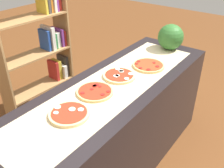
# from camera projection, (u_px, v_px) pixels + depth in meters

# --- Properties ---
(ground_plane) EXTENTS (12.00, 12.00, 0.00)m
(ground_plane) POSITION_uv_depth(u_px,v_px,m) (112.00, 166.00, 2.46)
(ground_plane) COLOR brown
(counter) EXTENTS (2.25, 0.70, 0.91)m
(counter) POSITION_uv_depth(u_px,v_px,m) (112.00, 130.00, 2.23)
(counter) COLOR black
(counter) RESTS_ON ground_plane
(parchment_paper) EXTENTS (1.96, 0.49, 0.00)m
(parchment_paper) POSITION_uv_depth(u_px,v_px,m) (112.00, 86.00, 2.00)
(parchment_paper) COLOR beige
(parchment_paper) RESTS_ON counter
(pizza_mozzarella_0) EXTENTS (0.27, 0.27, 0.03)m
(pizza_mozzarella_0) POSITION_uv_depth(u_px,v_px,m) (69.00, 114.00, 1.67)
(pizza_mozzarella_0) COLOR #E5C17F
(pizza_mozzarella_0) RESTS_ON parchment_paper
(pizza_pepperoni_1) EXTENTS (0.28, 0.28, 0.02)m
(pizza_pepperoni_1) POSITION_uv_depth(u_px,v_px,m) (95.00, 92.00, 1.91)
(pizza_pepperoni_1) COLOR #DBB26B
(pizza_pepperoni_1) RESTS_ON parchment_paper
(pizza_mozzarella_2) EXTENTS (0.27, 0.27, 0.03)m
(pizza_mozzarella_2) POSITION_uv_depth(u_px,v_px,m) (119.00, 75.00, 2.12)
(pizza_mozzarella_2) COLOR #E5C17F
(pizza_mozzarella_2) RESTS_ON parchment_paper
(pizza_pepperoni_3) EXTENTS (0.29, 0.29, 0.03)m
(pizza_pepperoni_3) POSITION_uv_depth(u_px,v_px,m) (149.00, 65.00, 2.28)
(pizza_pepperoni_3) COLOR #DBB26B
(pizza_pepperoni_3) RESTS_ON parchment_paper
(watermelon) EXTENTS (0.26, 0.26, 0.26)m
(watermelon) POSITION_uv_depth(u_px,v_px,m) (171.00, 37.00, 2.57)
(watermelon) COLOR #2D6628
(watermelon) RESTS_ON counter
(bookshelf) EXTENTS (0.83, 0.31, 1.62)m
(bookshelf) POSITION_uv_depth(u_px,v_px,m) (43.00, 52.00, 2.82)
(bookshelf) COLOR #A87A47
(bookshelf) RESTS_ON ground_plane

